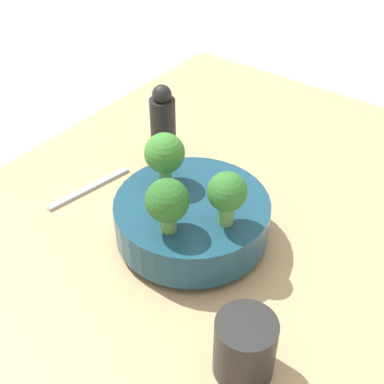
% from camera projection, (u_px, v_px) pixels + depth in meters
% --- Properties ---
extents(ground_plane, '(6.00, 6.00, 0.00)m').
position_uv_depth(ground_plane, '(205.00, 268.00, 0.86)').
color(ground_plane, beige).
extents(table, '(1.20, 0.88, 0.04)m').
position_uv_depth(table, '(205.00, 259.00, 0.85)').
color(table, tan).
rests_on(table, ground_plane).
extents(bowl, '(0.24, 0.24, 0.08)m').
position_uv_depth(bowl, '(192.00, 218.00, 0.83)').
color(bowl, navy).
rests_on(bowl, table).
extents(broccoli_floret_right, '(0.06, 0.06, 0.08)m').
position_uv_depth(broccoli_floret_right, '(167.00, 202.00, 0.73)').
color(broccoli_floret_right, '#609347').
rests_on(broccoli_floret_right, bowl).
extents(broccoli_floret_back, '(0.06, 0.06, 0.09)m').
position_uv_depth(broccoli_floret_back, '(227.00, 193.00, 0.74)').
color(broccoli_floret_back, '#609347').
rests_on(broccoli_floret_back, bowl).
extents(broccoli_floret_front, '(0.06, 0.06, 0.09)m').
position_uv_depth(broccoli_floret_front, '(165.00, 154.00, 0.82)').
color(broccoli_floret_front, '#609347').
rests_on(broccoli_floret_front, bowl).
extents(cup, '(0.08, 0.08, 0.09)m').
position_uv_depth(cup, '(245.00, 347.00, 0.64)').
color(cup, black).
rests_on(cup, table).
extents(pepper_mill, '(0.05, 0.05, 0.16)m').
position_uv_depth(pepper_mill, '(163.00, 127.00, 0.98)').
color(pepper_mill, black).
rests_on(pepper_mill, table).
extents(fork, '(0.17, 0.04, 0.01)m').
position_uv_depth(fork, '(91.00, 187.00, 0.95)').
color(fork, '#B2B2B7').
rests_on(fork, table).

